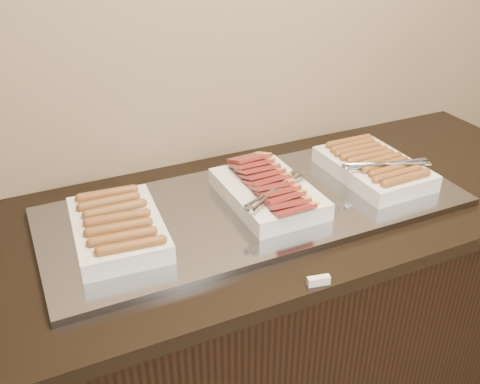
% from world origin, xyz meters
% --- Properties ---
extents(counter, '(2.06, 0.76, 0.90)m').
position_xyz_m(counter, '(0.00, 2.13, 0.45)').
color(counter, black).
rests_on(counter, ground).
extents(warming_tray, '(1.20, 0.50, 0.02)m').
position_xyz_m(warming_tray, '(-0.02, 2.13, 0.91)').
color(warming_tray, '#8E929B').
rests_on(warming_tray, counter).
extents(dish_left, '(0.24, 0.34, 0.07)m').
position_xyz_m(dish_left, '(-0.42, 2.13, 0.95)').
color(dish_left, silver).
rests_on(dish_left, warming_tray).
extents(dish_center, '(0.26, 0.36, 0.10)m').
position_xyz_m(dish_center, '(0.02, 2.13, 0.96)').
color(dish_center, silver).
rests_on(dish_center, warming_tray).
extents(dish_right, '(0.27, 0.35, 0.08)m').
position_xyz_m(dish_right, '(0.39, 2.13, 0.95)').
color(dish_right, silver).
rests_on(dish_right, warming_tray).
extents(label_holder, '(0.06, 0.03, 0.02)m').
position_xyz_m(label_holder, '(-0.04, 1.77, 0.91)').
color(label_holder, silver).
rests_on(label_holder, counter).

